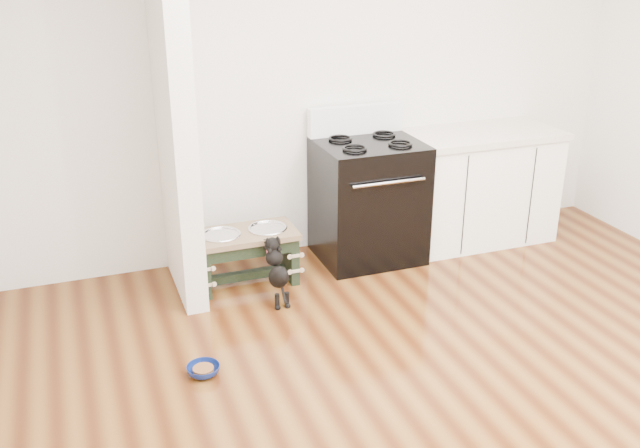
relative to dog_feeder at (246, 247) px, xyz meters
The scene contains 8 objects.
ground 2.18m from the dog_feeder, 69.52° to the right, with size 5.00×5.00×0.00m, color #451F0C.
room_shell 2.54m from the dog_feeder, 69.52° to the right, with size 5.00×5.00×5.00m.
partition_wall 1.15m from the dog_feeder, 169.85° to the left, with size 0.15×0.80×2.70m, color silver.
oven_range 1.03m from the dog_feeder, ahead, with size 0.76×0.69×1.14m.
cabinet_run 2.00m from the dog_feeder, ahead, with size 1.24×0.64×0.91m.
dog_feeder is the anchor object (origin of this frame).
puppy 0.36m from the dog_feeder, 68.85° to the right, with size 0.13×0.37×0.44m.
floor_bowl 1.20m from the dog_feeder, 117.06° to the right, with size 0.22×0.22×0.06m.
Camera 1 is at (-1.86, -2.50, 2.36)m, focal length 40.00 mm.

